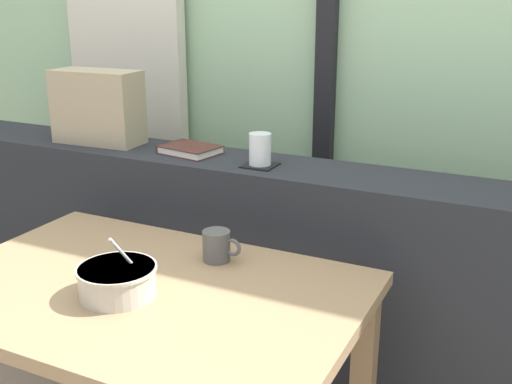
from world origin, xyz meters
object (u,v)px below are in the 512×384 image
Objects in this scene: coaster_square at (260,165)px; throw_pillow at (98,107)px; juice_glass at (260,150)px; ceramic_mug at (217,246)px; breakfast_table at (146,327)px; closed_book at (190,149)px; soup_bowl at (118,282)px.

throw_pillow is at bearing 177.01° from coaster_square.
ceramic_mug is (0.03, -0.34, -0.19)m from juice_glass.
ceramic_mug is at bearing -84.24° from juice_glass.
closed_book reaches higher than breakfast_table.
throw_pillow is (-0.61, 0.60, 0.42)m from breakfast_table.
coaster_square reaches higher than breakfast_table.
breakfast_table is at bearing 67.02° from soup_bowl.
closed_book is (-0.28, 0.04, -0.04)m from juice_glass.
coaster_square is at bearing 95.76° from ceramic_mug.
coaster_square reaches higher than soup_bowl.
closed_book is 1.86× the size of ceramic_mug.
breakfast_table is 10.78× the size of coaster_square.
closed_book reaches higher than coaster_square.
coaster_square is (0.05, 0.56, 0.29)m from breakfast_table.
soup_bowl is 0.31m from ceramic_mug.
juice_glass is (0.05, 0.56, 0.34)m from breakfast_table.
coaster_square is 1.00× the size of juice_glass.
ceramic_mug is at bearing 68.70° from breakfast_table.
soup_bowl is (-0.08, -0.62, -0.14)m from coaster_square.
closed_book is 0.71m from soup_bowl.
closed_book is at bearing 111.04° from breakfast_table.
breakfast_table is at bearing -111.30° from ceramic_mug.
juice_glass is at bearing 82.77° from soup_bowl.
closed_book reaches higher than soup_bowl.
throw_pillow reaches higher than juice_glass.
throw_pillow is at bearing 151.73° from ceramic_mug.
breakfast_table is 0.95m from throw_pillow.
throw_pillow is at bearing 135.59° from breakfast_table.
coaster_square is 0.37m from ceramic_mug.
breakfast_table is 0.72m from closed_book.
soup_bowl reaches higher than breakfast_table.
coaster_square is 0.31× the size of throw_pillow.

